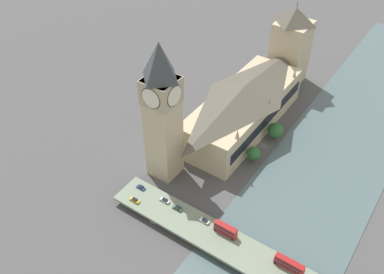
{
  "coord_description": "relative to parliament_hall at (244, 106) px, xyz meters",
  "views": [
    {
      "loc": [
        -64.07,
        159.91,
        148.82
      ],
      "look_at": [
        23.0,
        33.16,
        17.77
      ],
      "focal_mm": 40.0,
      "sensor_mm": 36.0,
      "label": 1
    }
  ],
  "objects": [
    {
      "name": "car_southbound_mid",
      "position": [
        -8.02,
        71.76,
        -8.18
      ],
      "size": [
        4.47,
        1.92,
        1.36
      ],
      "color": "#2D5638",
      "rests_on": "road_bridge"
    },
    {
      "name": "car_southbound_lead",
      "position": [
        10.33,
        78.8,
        -8.12
      ],
      "size": [
        4.8,
        1.86,
        1.48
      ],
      "color": "gold",
      "rests_on": "road_bridge"
    },
    {
      "name": "car_northbound_tail",
      "position": [
        -21.48,
        70.9,
        -8.12
      ],
      "size": [
        4.32,
        1.91,
        1.5
      ],
      "color": "silver",
      "rests_on": "road_bridge"
    },
    {
      "name": "tree_embankment_mid",
      "position": [
        -18.77,
        22.4,
        -7.63
      ],
      "size": [
        6.68,
        6.68,
        9.01
      ],
      "color": "brown",
      "rests_on": "ground_plane"
    },
    {
      "name": "clock_tower",
      "position": [
        13.41,
        52.42,
        24.2
      ],
      "size": [
        14.25,
        14.25,
        70.12
      ],
      "color": "#C1B28E",
      "rests_on": "ground_plane"
    },
    {
      "name": "ground_plane",
      "position": [
        -17.6,
        8.0,
        -13.29
      ],
      "size": [
        600.0,
        600.0,
        0.0
      ],
      "primitive_type": "plane",
      "color": "#4C4C4F"
    },
    {
      "name": "parliament_hall",
      "position": [
        0.0,
        0.0,
        0.0
      ],
      "size": [
        29.66,
        83.84,
        26.77
      ],
      "color": "#C1B28E",
      "rests_on": "ground_plane"
    },
    {
      "name": "double_decker_bus_mid",
      "position": [
        -60.05,
        71.2,
        -6.25
      ],
      "size": [
        11.96,
        2.55,
        4.71
      ],
      "color": "red",
      "rests_on": "road_bridge"
    },
    {
      "name": "car_southbound_tail",
      "position": [
        -0.73,
        71.36,
        -8.16
      ],
      "size": [
        4.77,
        1.84,
        1.36
      ],
      "color": "silver",
      "rests_on": "road_bridge"
    },
    {
      "name": "double_decker_bus_lead",
      "position": [
        -31.74,
        71.06,
        -6.1
      ],
      "size": [
        10.11,
        2.64,
        5.03
      ],
      "color": "red",
      "rests_on": "road_bridge"
    },
    {
      "name": "victoria_tower",
      "position": [
        0.06,
        -55.66,
        10.76
      ],
      "size": [
        19.48,
        19.48,
        52.09
      ],
      "color": "#C1B28E",
      "rests_on": "ground_plane"
    },
    {
      "name": "car_northbound_mid",
      "position": [
        13.03,
        71.28,
        -8.21
      ],
      "size": [
        4.22,
        1.88,
        1.3
      ],
      "color": "navy",
      "rests_on": "road_bridge"
    },
    {
      "name": "road_bridge",
      "position": [
        -51.02,
        74.77,
        -9.74
      ],
      "size": [
        141.7,
        15.68,
        4.42
      ],
      "color": "#5D6A59",
      "rests_on": "ground_plane"
    },
    {
      "name": "river_water",
      "position": [
        -51.02,
        8.0,
        -13.14
      ],
      "size": [
        54.85,
        360.0,
        0.3
      ],
      "primitive_type": "cube",
      "color": "#4C6066",
      "rests_on": "ground_plane"
    },
    {
      "name": "tree_embankment_near",
      "position": [
        -19.77,
        0.5,
        -7.29
      ],
      "size": [
        8.16,
        8.16,
        10.09
      ],
      "color": "brown",
      "rests_on": "ground_plane"
    }
  ]
}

